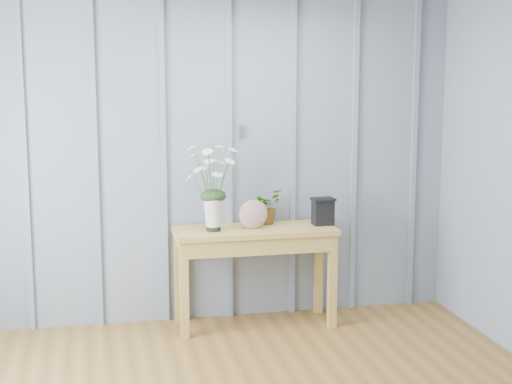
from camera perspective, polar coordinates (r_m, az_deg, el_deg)
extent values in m
cube|color=gray|center=(5.94, -4.35, 2.43)|extent=(4.00, 0.01, 2.50)
cube|color=#AEAEB3|center=(5.96, -1.05, 4.41)|extent=(0.03, 0.01, 0.10)
cube|color=gray|center=(5.89, -16.48, 2.01)|extent=(0.04, 0.03, 2.50)
cube|color=gray|center=(5.87, -11.61, 2.19)|extent=(0.04, 0.03, 2.50)
cube|color=gray|center=(5.90, -6.75, 2.35)|extent=(0.04, 0.03, 2.50)
cube|color=gray|center=(5.97, -1.96, 2.49)|extent=(0.04, 0.03, 2.50)
cube|color=gray|center=(6.07, 2.70, 2.61)|extent=(0.04, 0.03, 2.50)
cube|color=gray|center=(6.22, 7.16, 2.71)|extent=(0.04, 0.03, 2.50)
cube|color=gray|center=(6.40, 11.39, 2.78)|extent=(0.04, 0.03, 2.50)
cube|color=#AD8D3E|center=(5.85, -0.10, -2.82)|extent=(1.20, 0.45, 0.04)
cube|color=#AD8D3E|center=(5.87, -0.10, -3.58)|extent=(1.13, 0.42, 0.12)
cube|color=#AD8D3E|center=(5.68, -5.24, -7.14)|extent=(0.06, 0.06, 0.71)
cube|color=#AD8D3E|center=(5.91, 5.57, -6.48)|extent=(0.06, 0.06, 0.71)
cube|color=#AD8D3E|center=(6.03, -5.66, -6.17)|extent=(0.06, 0.06, 0.71)
cube|color=#AD8D3E|center=(6.24, 4.56, -5.60)|extent=(0.06, 0.06, 0.71)
cylinder|color=black|center=(5.75, -3.11, -2.50)|extent=(0.11, 0.11, 0.07)
cone|color=beige|center=(5.73, -3.12, -1.51)|extent=(0.16, 0.16, 0.25)
ellipsoid|color=#183415|center=(5.71, -3.13, -0.29)|extent=(0.19, 0.16, 0.10)
imported|color=#183415|center=(5.98, 0.75, -1.05)|extent=(0.32, 0.32, 0.27)
ellipsoid|color=#7F4250|center=(5.79, -0.19, -1.63)|extent=(0.22, 0.08, 0.22)
cube|color=black|center=(5.96, 4.89, -1.51)|extent=(0.16, 0.12, 0.19)
cube|color=black|center=(5.94, 4.90, -0.53)|extent=(0.18, 0.14, 0.02)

